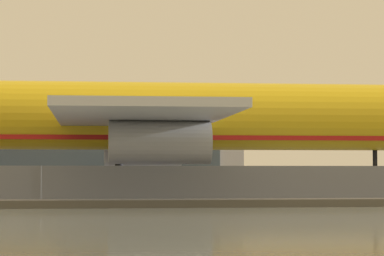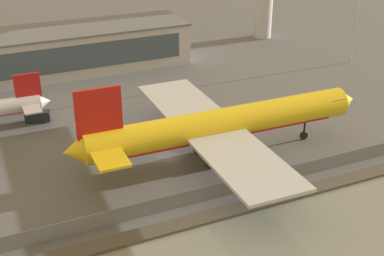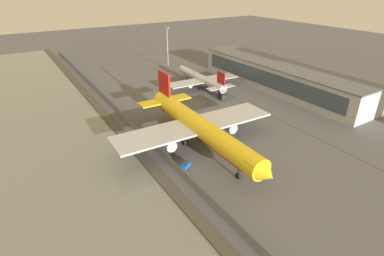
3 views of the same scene
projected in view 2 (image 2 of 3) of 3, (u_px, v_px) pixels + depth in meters
The scene contains 8 objects.
ground_plane at pixel (168, 157), 99.35m from camera, with size 500.00×500.00×0.00m, color #565659.
shoreline_seawall at pixel (218, 214), 82.44m from camera, with size 320.00×3.00×0.50m.
perimeter_fence at pixel (205, 194), 85.66m from camera, with size 280.00×0.10×2.66m.
cargo_jet_yellow at pixel (219, 125), 96.55m from camera, with size 58.07×49.46×17.24m.
baggage_tug at pixel (282, 167), 94.56m from camera, with size 2.89×3.58×1.80m.
ops_van at pixel (37, 116), 112.96m from camera, with size 5.59×3.53×2.48m.
terminal_building at pixel (24, 55), 136.57m from camera, with size 86.02×18.58×11.19m.
apron_light_mast_apron_east at pixel (356, 15), 142.57m from camera, with size 3.20×0.40×24.09m.
Camera 2 is at (-31.98, -81.11, 48.16)m, focal length 50.00 mm.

